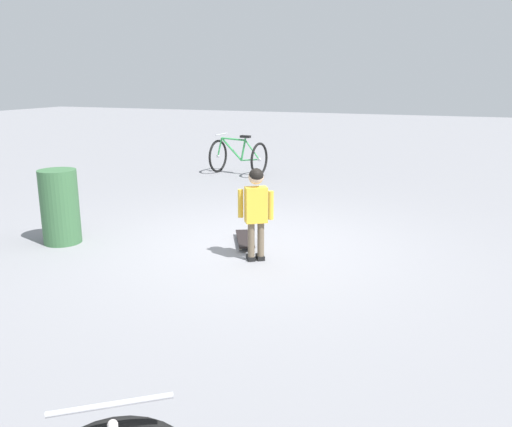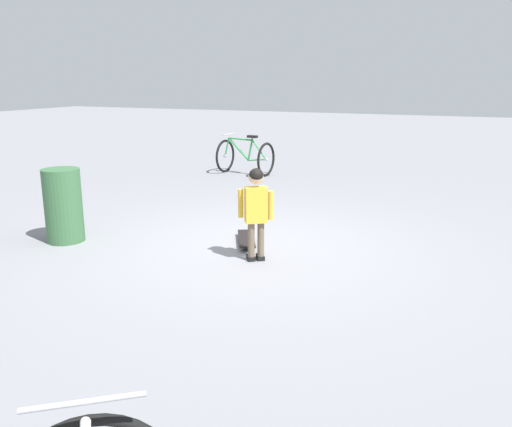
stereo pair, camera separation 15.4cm
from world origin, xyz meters
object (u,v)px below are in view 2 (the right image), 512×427
object	(u,v)px
skateboard	(246,239)
bicycle_far	(245,157)
child_person	(256,204)
trash_bin	(63,206)

from	to	relation	value
skateboard	bicycle_far	world-z (taller)	bicycle_far
child_person	skateboard	bearing A→B (deg)	34.09
skateboard	trash_bin	distance (m)	2.33
skateboard	child_person	bearing A→B (deg)	-145.91
child_person	skateboard	distance (m)	0.88
child_person	trash_bin	xyz separation A→B (m)	(-0.27, 2.51, -0.19)
bicycle_far	trash_bin	size ratio (longest dim) A/B	1.24
child_person	trash_bin	bearing A→B (deg)	96.20
child_person	trash_bin	world-z (taller)	child_person
child_person	trash_bin	size ratio (longest dim) A/B	1.15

